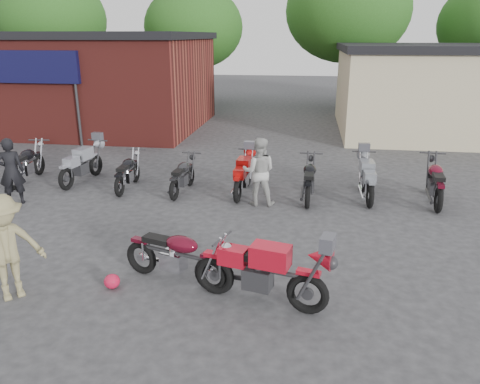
# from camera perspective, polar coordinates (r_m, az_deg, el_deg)

# --- Properties ---
(ground) EXTENTS (90.00, 90.00, 0.00)m
(ground) POSITION_cam_1_polar(r_m,az_deg,el_deg) (8.40, -7.25, -11.10)
(ground) COLOR #303033
(brick_building) EXTENTS (12.00, 8.00, 4.00)m
(brick_building) POSITION_cam_1_polar(r_m,az_deg,el_deg) (23.85, -19.83, 12.38)
(brick_building) COLOR maroon
(brick_building) RESTS_ON ground
(stucco_building) EXTENTS (10.00, 8.00, 3.50)m
(stucco_building) POSITION_cam_1_polar(r_m,az_deg,el_deg) (23.05, 24.99, 10.94)
(stucco_building) COLOR tan
(stucco_building) RESTS_ON ground
(tree_0) EXTENTS (6.56, 6.56, 8.20)m
(tree_0) POSITION_cam_1_polar(r_m,az_deg,el_deg) (33.17, -21.64, 17.29)
(tree_0) COLOR #1D4612
(tree_0) RESTS_ON ground
(tree_1) EXTENTS (5.92, 5.92, 7.40)m
(tree_1) POSITION_cam_1_polar(r_m,az_deg,el_deg) (29.86, -5.60, 17.66)
(tree_1) COLOR #1D4612
(tree_1) RESTS_ON ground
(tree_2) EXTENTS (7.04, 7.04, 8.80)m
(tree_2) POSITION_cam_1_polar(r_m,az_deg,el_deg) (29.07, 12.86, 18.67)
(tree_2) COLOR #1D4612
(tree_2) RESTS_ON ground
(vintage_motorcycle) EXTENTS (2.09, 1.22, 1.15)m
(vintage_motorcycle) POSITION_cam_1_polar(r_m,az_deg,el_deg) (8.21, -7.77, -7.34)
(vintage_motorcycle) COLOR #510A19
(vintage_motorcycle) RESTS_ON ground
(sportbike) EXTENTS (2.28, 1.21, 1.26)m
(sportbike) POSITION_cam_1_polar(r_m,az_deg,el_deg) (7.51, 2.77, -9.33)
(sportbike) COLOR red
(sportbike) RESTS_ON ground
(helmet) EXTENTS (0.34, 0.34, 0.25)m
(helmet) POSITION_cam_1_polar(r_m,az_deg,el_deg) (8.46, -15.34, -10.46)
(helmet) COLOR red
(helmet) RESTS_ON ground
(person_dark) EXTENTS (0.75, 0.65, 1.72)m
(person_dark) POSITION_cam_1_polar(r_m,az_deg,el_deg) (13.21, -26.13, 2.28)
(person_dark) COLOR black
(person_dark) RESTS_ON ground
(person_light) EXTENTS (0.87, 0.69, 1.74)m
(person_light) POSITION_cam_1_polar(r_m,az_deg,el_deg) (11.81, 2.32, 2.49)
(person_light) COLOR #ACACA8
(person_light) RESTS_ON ground
(person_tan) EXTENTS (1.29, 1.28, 1.79)m
(person_tan) POSITION_cam_1_polar(r_m,az_deg,el_deg) (8.45, -26.64, -6.10)
(person_tan) COLOR #8D8357
(person_tan) RESTS_ON ground
(row_bike_0) EXTENTS (0.86, 2.10, 1.19)m
(row_bike_0) POSITION_cam_1_polar(r_m,az_deg,el_deg) (15.15, -24.59, 3.34)
(row_bike_0) COLOR black
(row_bike_0) RESTS_ON ground
(row_bike_1) EXTENTS (0.93, 2.14, 1.20)m
(row_bike_1) POSITION_cam_1_polar(r_m,az_deg,el_deg) (14.49, -18.74, 3.45)
(row_bike_1) COLOR #9698A3
(row_bike_1) RESTS_ON ground
(row_bike_2) EXTENTS (0.68, 1.86, 1.07)m
(row_bike_2) POSITION_cam_1_polar(r_m,az_deg,el_deg) (13.51, -13.54, 2.57)
(row_bike_2) COLOR black
(row_bike_2) RESTS_ON ground
(row_bike_3) EXTENTS (0.73, 1.84, 1.04)m
(row_bike_3) POSITION_cam_1_polar(r_m,az_deg,el_deg) (12.93, -7.01, 2.19)
(row_bike_3) COLOR black
(row_bike_3) RESTS_ON ground
(row_bike_4) EXTENTS (0.77, 2.04, 1.17)m
(row_bike_4) POSITION_cam_1_polar(r_m,az_deg,el_deg) (12.70, 0.39, 2.32)
(row_bike_4) COLOR #B9110F
(row_bike_4) RESTS_ON ground
(row_bike_5) EXTENTS (0.71, 2.01, 1.15)m
(row_bike_5) POSITION_cam_1_polar(r_m,az_deg,el_deg) (12.43, 8.44, 1.73)
(row_bike_5) COLOR black
(row_bike_5) RESTS_ON ground
(row_bike_6) EXTENTS (0.72, 2.06, 1.18)m
(row_bike_6) POSITION_cam_1_polar(r_m,az_deg,el_deg) (12.80, 15.21, 1.83)
(row_bike_6) COLOR gray
(row_bike_6) RESTS_ON ground
(row_bike_7) EXTENTS (0.90, 2.17, 1.22)m
(row_bike_7) POSITION_cam_1_polar(r_m,az_deg,el_deg) (13.05, 22.71, 1.42)
(row_bike_7) COLOR #590B1C
(row_bike_7) RESTS_ON ground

